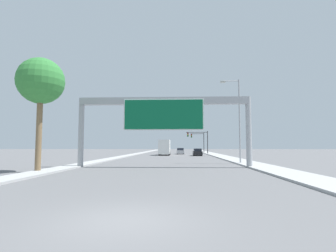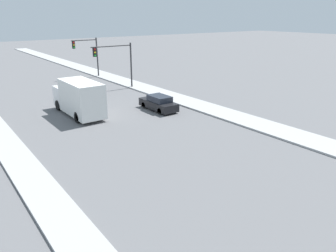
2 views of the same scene
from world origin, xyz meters
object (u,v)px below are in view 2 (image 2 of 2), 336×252
truck_box_primary (79,98)px  traffic_light_near_intersection (118,58)px  car_mid_right (83,89)px  car_near_right (159,103)px  traffic_light_mid_block (89,51)px

truck_box_primary → traffic_light_near_intersection: 11.66m
truck_box_primary → traffic_light_near_intersection: size_ratio=1.32×
car_mid_right → car_near_right: bearing=-71.5°
car_near_right → truck_box_primary: 7.67m
traffic_light_mid_block → car_mid_right: bearing=-118.1°
truck_box_primary → car_mid_right: bearing=64.9°
truck_box_primary → traffic_light_mid_block: size_ratio=1.30×
traffic_light_near_intersection → car_mid_right: bearing=-176.7°
truck_box_primary → traffic_light_mid_block: traffic_light_mid_block is taller
car_near_right → traffic_light_mid_block: 21.05m
truck_box_primary → traffic_light_mid_block: bearing=63.2°
car_mid_right → traffic_light_near_intersection: (4.92, 0.28, 3.25)m
car_near_right → traffic_light_near_intersection: 11.28m
car_mid_right → traffic_light_near_intersection: size_ratio=0.77×
car_near_right → traffic_light_mid_block: traffic_light_mid_block is taller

